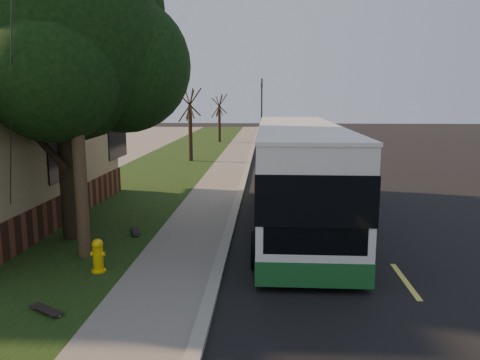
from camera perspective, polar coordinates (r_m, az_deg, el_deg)
The scene contains 16 objects.
ground at distance 10.33m, azimuth -2.84°, elevation -11.74°, with size 120.00×120.00×0.00m, color black.
road at distance 20.12m, azimuth 11.69°, elevation -1.10°, with size 8.00×80.00×0.01m, color black.
curb at distance 19.92m, azimuth 0.24°, elevation -0.83°, with size 0.25×80.00×0.12m, color gray.
sidewalk at distance 20.01m, azimuth -2.62°, elevation -0.86°, with size 2.00×80.00×0.08m, color slate.
grass_verge at distance 20.66m, azimuth -12.32°, elevation -0.74°, with size 5.00×80.00×0.07m, color black.
fire_hydrant at distance 10.77m, azimuth -16.92°, elevation -8.81°, with size 0.32×0.32×0.74m.
utility_pole at distance 11.42m, azimuth -19.69°, elevation 13.50°, with size 2.86×3.21×9.07m.
leafy_tree at distance 13.32m, azimuth -20.53°, elevation 15.20°, with size 6.30×6.00×7.80m.
bare_tree_near at distance 27.96m, azimuth -6.08°, elevation 6.58°, with size 1.38×1.21×4.31m.
bare_tree_far at distance 39.78m, azimuth -2.53°, elevation 7.45°, with size 1.38×1.21×4.03m.
traffic_signal at distance 43.54m, azimuth 2.65°, elevation 9.21°, with size 0.18×0.22×5.50m.
transit_bus at distance 14.42m, azimuth 7.06°, elevation 1.10°, with size 2.56×11.12×3.01m.
skateboard_main at distance 13.52m, azimuth -12.58°, elevation -6.08°, with size 0.48×0.85×0.08m.
skateboard_spare at distance 9.26m, azimuth -22.56°, elevation -14.40°, with size 0.75×0.56×0.07m.
dumpster at distance 18.91m, azimuth -24.13°, elevation -0.44°, with size 1.70×1.51×1.26m.
distant_car at distance 33.97m, azimuth 6.29°, elevation 4.78°, with size 1.71×4.26×1.45m, color black.
Camera 1 is at (1.06, -9.53, 3.84)m, focal length 35.00 mm.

